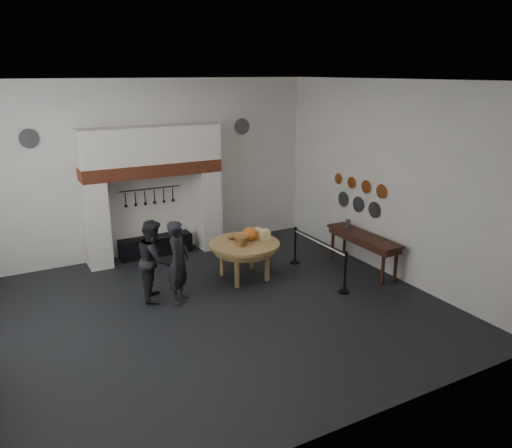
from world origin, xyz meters
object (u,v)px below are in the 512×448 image
iron_range (156,246)px  visitor_near (179,262)px  visitor_far (154,260)px  barrier_post_far (295,246)px  barrier_post_near (345,273)px  work_table (244,244)px  side_table (363,236)px

iron_range → visitor_near: (-0.40, -2.93, 0.63)m
visitor_near → visitor_far: size_ratio=1.02×
visitor_far → barrier_post_far: visitor_far is taller
visitor_near → visitor_far: bearing=85.6°
visitor_far → barrier_post_near: size_ratio=1.92×
visitor_far → barrier_post_far: bearing=-64.1°
work_table → side_table: 2.90m
work_table → side_table: side_table is taller
work_table → visitor_far: visitor_far is taller
iron_range → side_table: size_ratio=0.86×
iron_range → visitor_near: bearing=-97.8°
side_table → barrier_post_near: 1.52m
work_table → visitor_far: size_ratio=0.95×
visitor_near → barrier_post_far: (3.31, 0.68, -0.43)m
side_table → barrier_post_far: bearing=135.9°
iron_range → visitor_far: 2.73m
work_table → side_table: size_ratio=0.75×
iron_range → barrier_post_far: 3.68m
iron_range → visitor_far: bearing=-107.6°
visitor_far → barrier_post_far: size_ratio=1.92×
barrier_post_far → visitor_near: bearing=-168.4°
visitor_far → side_table: size_ratio=0.79×
iron_range → work_table: (1.35, -2.49, 0.59)m
work_table → visitor_near: bearing=-165.9°
iron_range → barrier_post_near: barrier_post_near is taller
work_table → visitor_near: 1.81m
visitor_near → side_table: 4.53m
visitor_near → barrier_post_near: visitor_near is taller
iron_range → work_table: size_ratio=1.16×
visitor_near → barrier_post_near: size_ratio=1.96×
barrier_post_near → iron_range: bearing=124.4°
visitor_near → side_table: size_ratio=0.80×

